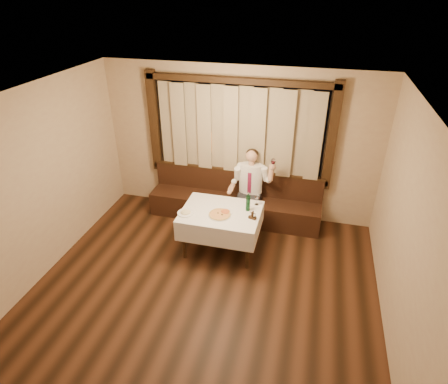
% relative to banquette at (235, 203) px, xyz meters
% --- Properties ---
extents(room, '(5.01, 6.01, 2.81)m').
position_rel_banquette_xyz_m(room, '(-0.00, -1.75, 1.19)').
color(room, black).
rests_on(room, ground).
extents(banquette, '(3.20, 0.61, 0.94)m').
position_rel_banquette_xyz_m(banquette, '(0.00, 0.00, 0.00)').
color(banquette, black).
rests_on(banquette, ground).
extents(dining_table, '(1.27, 0.97, 0.76)m').
position_rel_banquette_xyz_m(dining_table, '(0.00, -1.02, 0.34)').
color(dining_table, black).
rests_on(dining_table, ground).
extents(pizza, '(0.36, 0.36, 0.04)m').
position_rel_banquette_xyz_m(pizza, '(0.01, -1.15, 0.46)').
color(pizza, white).
rests_on(pizza, dining_table).
extents(pasta_red, '(0.24, 0.24, 0.08)m').
position_rel_banquette_xyz_m(pasta_red, '(0.08, -1.05, 0.48)').
color(pasta_red, white).
rests_on(pasta_red, dining_table).
extents(pasta_cream, '(0.27, 0.27, 0.09)m').
position_rel_banquette_xyz_m(pasta_cream, '(-0.53, -1.23, 0.48)').
color(pasta_cream, white).
rests_on(pasta_cream, dining_table).
extents(green_bottle, '(0.07, 0.07, 0.32)m').
position_rel_banquette_xyz_m(green_bottle, '(0.41, -0.89, 0.58)').
color(green_bottle, '#0D3E1E').
rests_on(green_bottle, dining_table).
extents(table_wine_glass, '(0.07, 0.07, 0.20)m').
position_rel_banquette_xyz_m(table_wine_glass, '(0.52, -0.68, 0.59)').
color(table_wine_glass, white).
rests_on(table_wine_glass, dining_table).
extents(cruet_caddy, '(0.13, 0.09, 0.13)m').
position_rel_banquette_xyz_m(cruet_caddy, '(0.53, -1.11, 0.49)').
color(cruet_caddy, black).
rests_on(cruet_caddy, dining_table).
extents(seated_man, '(0.79, 0.59, 1.44)m').
position_rel_banquette_xyz_m(seated_man, '(0.30, -0.09, 0.52)').
color(seated_man, black).
rests_on(seated_man, ground).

